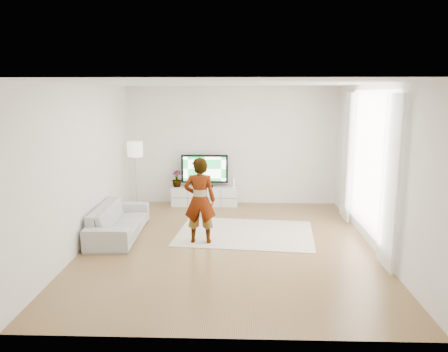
{
  "coord_description": "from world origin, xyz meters",
  "views": [
    {
      "loc": [
        0.17,
        -7.35,
        2.66
      ],
      "look_at": [
        -0.09,
        0.4,
        1.16
      ],
      "focal_mm": 35.0,
      "sensor_mm": 36.0,
      "label": 1
    }
  ],
  "objects_px": {
    "player": "(200,200)",
    "sofa": "(119,221)",
    "television": "(205,169)",
    "rug": "(245,233)",
    "media_console": "(205,196)",
    "floor_lamp": "(135,152)"
  },
  "relations": [
    {
      "from": "player",
      "to": "sofa",
      "type": "distance_m",
      "value": 1.67
    },
    {
      "from": "television",
      "to": "rug",
      "type": "height_order",
      "value": "television"
    },
    {
      "from": "media_console",
      "to": "player",
      "type": "xyz_separation_m",
      "value": [
        0.12,
        -2.67,
        0.56
      ]
    },
    {
      "from": "media_console",
      "to": "sofa",
      "type": "height_order",
      "value": "sofa"
    },
    {
      "from": "media_console",
      "to": "player",
      "type": "relative_size",
      "value": 1.02
    },
    {
      "from": "sofa",
      "to": "floor_lamp",
      "type": "height_order",
      "value": "floor_lamp"
    },
    {
      "from": "media_console",
      "to": "floor_lamp",
      "type": "distance_m",
      "value": 1.93
    },
    {
      "from": "sofa",
      "to": "floor_lamp",
      "type": "relative_size",
      "value": 1.28
    },
    {
      "from": "sofa",
      "to": "floor_lamp",
      "type": "bearing_deg",
      "value": 1.65
    },
    {
      "from": "floor_lamp",
      "to": "sofa",
      "type": "bearing_deg",
      "value": -86.91
    },
    {
      "from": "media_console",
      "to": "television",
      "type": "distance_m",
      "value": 0.64
    },
    {
      "from": "television",
      "to": "player",
      "type": "distance_m",
      "value": 2.7
    },
    {
      "from": "sofa",
      "to": "media_console",
      "type": "bearing_deg",
      "value": -33.05
    },
    {
      "from": "media_console",
      "to": "player",
      "type": "bearing_deg",
      "value": -87.38
    },
    {
      "from": "television",
      "to": "player",
      "type": "bearing_deg",
      "value": -87.4
    },
    {
      "from": "television",
      "to": "player",
      "type": "xyz_separation_m",
      "value": [
        0.12,
        -2.7,
        -0.08
      ]
    },
    {
      "from": "player",
      "to": "sofa",
      "type": "xyz_separation_m",
      "value": [
        -1.56,
        0.34,
        -0.49
      ]
    },
    {
      "from": "rug",
      "to": "sofa",
      "type": "distance_m",
      "value": 2.4
    },
    {
      "from": "rug",
      "to": "media_console",
      "type": "bearing_deg",
      "value": 113.79
    },
    {
      "from": "television",
      "to": "rug",
      "type": "distance_m",
      "value": 2.5
    },
    {
      "from": "rug",
      "to": "player",
      "type": "relative_size",
      "value": 1.65
    },
    {
      "from": "media_console",
      "to": "rug",
      "type": "height_order",
      "value": "media_console"
    }
  ]
}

